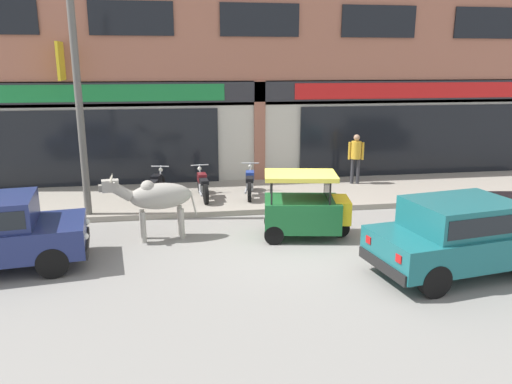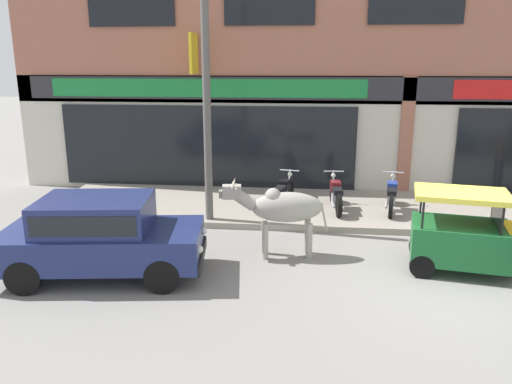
{
  "view_description": "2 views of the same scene",
  "coord_description": "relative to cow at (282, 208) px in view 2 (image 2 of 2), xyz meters",
  "views": [
    {
      "loc": [
        -2.71,
        -10.41,
        3.94
      ],
      "look_at": [
        -0.88,
        1.0,
        0.95
      ],
      "focal_mm": 35.0,
      "sensor_mm": 36.0,
      "label": 1
    },
    {
      "loc": [
        -2.71,
        -8.67,
        3.77
      ],
      "look_at": [
        -3.76,
        1.0,
        1.23
      ],
      "focal_mm": 35.0,
      "sensor_mm": 36.0,
      "label": 2
    }
  ],
  "objects": [
    {
      "name": "motorcycle_1",
      "position": [
        1.2,
        2.92,
        -0.47
      ],
      "size": [
        0.52,
        1.81,
        0.88
      ],
      "color": "black",
      "rests_on": "sidewalk"
    },
    {
      "name": "cow",
      "position": [
        0.0,
        0.0,
        0.0
      ],
      "size": [
        2.14,
        0.73,
        1.61
      ],
      "color": "#9E998E",
      "rests_on": "ground"
    },
    {
      "name": "car_1",
      "position": [
        -3.17,
        -1.31,
        -0.19
      ],
      "size": [
        3.75,
        2.05,
        1.46
      ],
      "color": "black",
      "rests_on": "ground"
    },
    {
      "name": "auto_rickshaw",
      "position": [
        3.38,
        -0.39,
        -0.35
      ],
      "size": [
        2.09,
        1.44,
        1.52
      ],
      "color": "black",
      "rests_on": "ground"
    },
    {
      "name": "motorcycle_2",
      "position": [
        2.58,
        2.98,
        -0.47
      ],
      "size": [
        0.6,
        1.8,
        0.88
      ],
      "color": "black",
      "rests_on": "sidewalk"
    },
    {
      "name": "ground_plane",
      "position": [
        3.22,
        -0.7,
        -1.01
      ],
      "size": [
        90.0,
        90.0,
        0.0
      ],
      "primitive_type": "plane",
      "color": "gray"
    },
    {
      "name": "motorcycle_0",
      "position": [
        -0.14,
        2.92,
        -0.47
      ],
      "size": [
        0.67,
        1.79,
        0.88
      ],
      "color": "black",
      "rests_on": "sidewalk"
    },
    {
      "name": "utility_pole",
      "position": [
        -1.83,
        1.8,
        1.89
      ],
      "size": [
        0.18,
        0.18,
        5.49
      ],
      "primitive_type": "cylinder",
      "color": "#595651",
      "rests_on": "sidewalk"
    },
    {
      "name": "sidewalk",
      "position": [
        3.22,
        3.29,
        -0.93
      ],
      "size": [
        19.0,
        3.57,
        0.15
      ],
      "primitive_type": "cube",
      "color": "gray",
      "rests_on": "ground"
    },
    {
      "name": "shop_building",
      "position": [
        3.21,
        5.33,
        3.15
      ],
      "size": [
        23.0,
        1.4,
        8.75
      ],
      "color": "#9E604C",
      "rests_on": "ground"
    }
  ]
}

